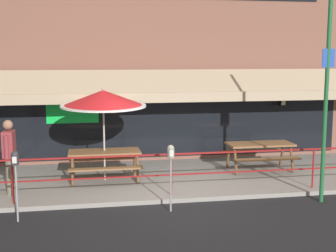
# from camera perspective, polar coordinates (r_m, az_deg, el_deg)

# --- Properties ---
(ground_plane) EXTENTS (120.00, 120.00, 0.00)m
(ground_plane) POSITION_cam_1_polar(r_m,az_deg,el_deg) (10.51, 0.72, -9.41)
(ground_plane) COLOR black
(patio_deck) EXTENTS (15.00, 4.00, 0.10)m
(patio_deck) POSITION_cam_1_polar(r_m,az_deg,el_deg) (12.39, -1.03, -6.40)
(patio_deck) COLOR gray
(patio_deck) RESTS_ON ground
(restaurant_building) EXTENTS (15.00, 1.60, 7.99)m
(restaurant_building) POSITION_cam_1_polar(r_m,az_deg,el_deg) (14.20, -2.52, 11.42)
(restaurant_building) COLOR brown
(restaurant_building) RESTS_ON ground
(patio_railing) EXTENTS (13.84, 0.04, 0.97)m
(patio_railing) POSITION_cam_1_polar(r_m,az_deg,el_deg) (10.58, 0.42, -4.80)
(patio_railing) COLOR maroon
(patio_railing) RESTS_ON patio_deck
(picnic_table_left) EXTENTS (1.80, 1.42, 0.76)m
(picnic_table_left) POSITION_cam_1_polar(r_m,az_deg,el_deg) (11.98, -7.74, -3.77)
(picnic_table_left) COLOR brown
(picnic_table_left) RESTS_ON patio_deck
(picnic_table_centre) EXTENTS (1.80, 1.42, 0.76)m
(picnic_table_centre) POSITION_cam_1_polar(r_m,az_deg,el_deg) (13.16, 11.14, -2.75)
(picnic_table_centre) COLOR brown
(picnic_table_centre) RESTS_ON patio_deck
(patio_umbrella_left) EXTENTS (2.14, 2.14, 2.38)m
(patio_umbrella_left) POSITION_cam_1_polar(r_m,az_deg,el_deg) (11.81, -7.90, 3.30)
(patio_umbrella_left) COLOR #B7B2A8
(patio_umbrella_left) RESTS_ON patio_deck
(pedestrian_walking) EXTENTS (0.26, 0.62, 1.71)m
(pedestrian_walking) POSITION_cam_1_polar(r_m,az_deg,el_deg) (11.26, -18.79, -3.11)
(pedestrian_walking) COLOR #665B4C
(pedestrian_walking) RESTS_ON patio_deck
(parking_meter_near) EXTENTS (0.15, 0.16, 1.42)m
(parking_meter_near) POSITION_cam_1_polar(r_m,az_deg,el_deg) (9.56, -18.13, -4.52)
(parking_meter_near) COLOR gray
(parking_meter_near) RESTS_ON ground
(parking_meter_far) EXTENTS (0.15, 0.16, 1.42)m
(parking_meter_far) POSITION_cam_1_polar(r_m,az_deg,el_deg) (9.69, 0.34, -3.92)
(parking_meter_far) COLOR gray
(parking_meter_far) RESTS_ON ground
(street_sign_pole) EXTENTS (0.28, 0.09, 4.44)m
(street_sign_pole) POSITION_cam_1_polar(r_m,az_deg,el_deg) (10.75, 18.69, 2.94)
(street_sign_pole) COLOR #1E6033
(street_sign_pole) RESTS_ON ground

